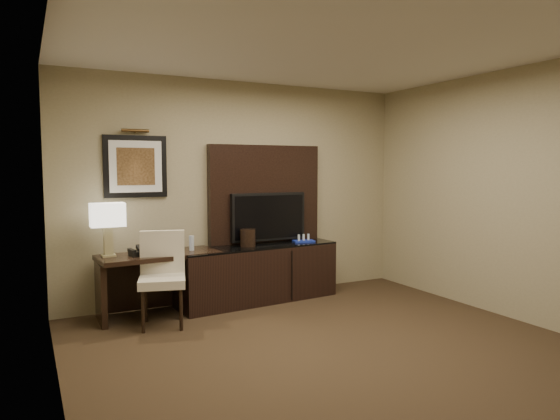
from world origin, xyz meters
TOP-DOWN VIEW (x-y plane):
  - floor at (0.00, 0.00)m, footprint 4.50×5.00m
  - ceiling at (0.00, 0.00)m, footprint 4.50×5.00m
  - wall_back at (0.00, 2.50)m, footprint 4.50×0.01m
  - wall_left at (-2.25, 0.00)m, footprint 0.01×5.00m
  - wall_right at (2.25, 0.00)m, footprint 0.01×5.00m
  - desk at (-1.14, 2.15)m, footprint 1.34×0.66m
  - credenza at (0.08, 2.20)m, footprint 2.04×0.71m
  - tv_wall_panel at (0.30, 2.44)m, footprint 1.50×0.12m
  - tv at (0.30, 2.34)m, footprint 1.00×0.08m
  - artwork at (-1.30, 2.48)m, footprint 0.70×0.04m
  - picture_light at (-1.30, 2.44)m, footprint 0.04×0.04m
  - desk_chair at (-1.20, 1.75)m, footprint 0.59×0.64m
  - table_lamp at (-1.66, 2.21)m, footprint 0.38×0.23m
  - desk_phone at (-1.34, 2.12)m, footprint 0.23×0.21m
  - blue_folder at (-1.00, 2.07)m, footprint 0.34×0.39m
  - book at (-1.04, 2.10)m, footprint 0.15×0.02m
  - water_bottle at (-0.75, 2.17)m, footprint 0.07×0.07m
  - ice_bucket at (-0.05, 2.18)m, footprint 0.22×0.22m
  - minibar_tray at (0.73, 2.19)m, footprint 0.29×0.21m

SIDE VIEW (x-z plane):
  - floor at x=0.00m, z-range -0.01..0.00m
  - credenza at x=0.08m, z-range 0.00..0.69m
  - desk at x=-1.14m, z-range 0.00..0.70m
  - desk_chair at x=-1.20m, z-range 0.00..0.97m
  - blue_folder at x=-1.00m, z-range 0.70..0.72m
  - minibar_tray at x=0.73m, z-range 0.69..0.79m
  - desk_phone at x=-1.34m, z-range 0.70..0.80m
  - water_bottle at x=-0.75m, z-range 0.70..0.86m
  - ice_bucket at x=-0.05m, z-range 0.69..0.90m
  - book at x=-1.04m, z-range 0.70..0.90m
  - table_lamp at x=-1.66m, z-range 0.70..1.29m
  - tv at x=0.30m, z-range 0.72..1.32m
  - tv_wall_panel at x=0.30m, z-range 0.62..1.92m
  - wall_back at x=0.00m, z-range 0.00..2.70m
  - wall_left at x=-2.25m, z-range 0.00..2.70m
  - wall_right at x=2.25m, z-range 0.00..2.70m
  - artwork at x=-1.30m, z-range 1.30..2.00m
  - picture_light at x=-1.30m, z-range 1.90..2.20m
  - ceiling at x=0.00m, z-range 2.70..2.71m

